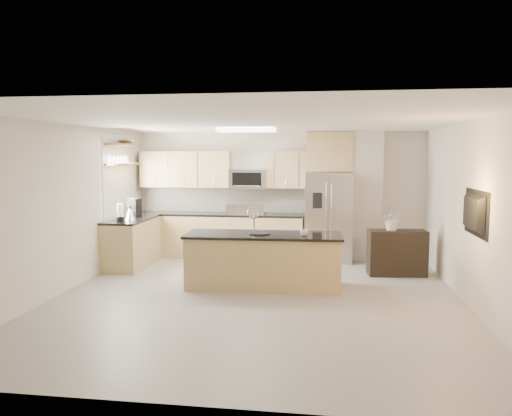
# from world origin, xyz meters

# --- Properties ---
(floor) EXTENTS (6.50, 6.50, 0.00)m
(floor) POSITION_xyz_m (0.00, 0.00, 0.00)
(floor) COLOR #9A9692
(floor) RESTS_ON ground
(ceiling) EXTENTS (6.00, 6.50, 0.02)m
(ceiling) POSITION_xyz_m (0.00, 0.00, 2.60)
(ceiling) COLOR white
(ceiling) RESTS_ON wall_back
(wall_back) EXTENTS (6.00, 0.02, 2.60)m
(wall_back) POSITION_xyz_m (0.00, 3.25, 1.30)
(wall_back) COLOR beige
(wall_back) RESTS_ON floor
(wall_front) EXTENTS (6.00, 0.02, 2.60)m
(wall_front) POSITION_xyz_m (0.00, -3.25, 1.30)
(wall_front) COLOR beige
(wall_front) RESTS_ON floor
(wall_left) EXTENTS (0.02, 6.50, 2.60)m
(wall_left) POSITION_xyz_m (-3.00, 0.00, 1.30)
(wall_left) COLOR beige
(wall_left) RESTS_ON floor
(wall_right) EXTENTS (0.02, 6.50, 2.60)m
(wall_right) POSITION_xyz_m (3.00, 0.00, 1.30)
(wall_right) COLOR beige
(wall_right) RESTS_ON floor
(back_counter) EXTENTS (3.55, 0.66, 1.44)m
(back_counter) POSITION_xyz_m (-1.23, 2.93, 0.47)
(back_counter) COLOR tan
(back_counter) RESTS_ON floor
(left_counter) EXTENTS (0.66, 1.50, 0.92)m
(left_counter) POSITION_xyz_m (-2.67, 1.85, 0.46)
(left_counter) COLOR tan
(left_counter) RESTS_ON floor
(range) EXTENTS (0.76, 0.64, 1.14)m
(range) POSITION_xyz_m (-0.60, 2.92, 0.47)
(range) COLOR black
(range) RESTS_ON floor
(upper_cabinets) EXTENTS (3.50, 0.33, 0.75)m
(upper_cabinets) POSITION_xyz_m (-1.30, 3.09, 1.83)
(upper_cabinets) COLOR tan
(upper_cabinets) RESTS_ON wall_back
(microwave) EXTENTS (0.76, 0.40, 0.40)m
(microwave) POSITION_xyz_m (-0.60, 3.04, 1.63)
(microwave) COLOR #A9A9AC
(microwave) RESTS_ON upper_cabinets
(refrigerator) EXTENTS (0.92, 0.78, 1.78)m
(refrigerator) POSITION_xyz_m (1.06, 2.87, 0.89)
(refrigerator) COLOR #A9A9AC
(refrigerator) RESTS_ON floor
(partition_column) EXTENTS (0.60, 0.30, 2.60)m
(partition_column) POSITION_xyz_m (1.82, 3.10, 1.30)
(partition_column) COLOR beige
(partition_column) RESTS_ON floor
(window) EXTENTS (0.04, 1.15, 1.65)m
(window) POSITION_xyz_m (-2.98, 1.85, 1.65)
(window) COLOR white
(window) RESTS_ON wall_left
(shelf_lower) EXTENTS (0.30, 1.20, 0.04)m
(shelf_lower) POSITION_xyz_m (-2.85, 1.95, 1.95)
(shelf_lower) COLOR olive
(shelf_lower) RESTS_ON wall_left
(shelf_upper) EXTENTS (0.30, 1.20, 0.04)m
(shelf_upper) POSITION_xyz_m (-2.85, 1.95, 2.32)
(shelf_upper) COLOR olive
(shelf_upper) RESTS_ON wall_left
(ceiling_fixture) EXTENTS (1.00, 0.50, 0.06)m
(ceiling_fixture) POSITION_xyz_m (-0.40, 1.60, 2.56)
(ceiling_fixture) COLOR white
(ceiling_fixture) RESTS_ON ceiling
(island) EXTENTS (2.52, 0.99, 1.29)m
(island) POSITION_xyz_m (0.02, 0.69, 0.44)
(island) COLOR tan
(island) RESTS_ON floor
(credenza) EXTENTS (1.04, 0.52, 0.80)m
(credenza) POSITION_xyz_m (2.26, 1.80, 0.40)
(credenza) COLOR black
(credenza) RESTS_ON floor
(cup) EXTENTS (0.15, 0.15, 0.10)m
(cup) POSITION_xyz_m (0.67, 0.59, 0.92)
(cup) COLOR silver
(cup) RESTS_ON island
(platter) EXTENTS (0.44, 0.44, 0.02)m
(platter) POSITION_xyz_m (-0.06, 0.68, 0.87)
(platter) COLOR black
(platter) RESTS_ON island
(blender) EXTENTS (0.14, 0.14, 0.33)m
(blender) POSITION_xyz_m (-2.67, 1.35, 1.06)
(blender) COLOR black
(blender) RESTS_ON left_counter
(kettle) EXTENTS (0.21, 0.21, 0.26)m
(kettle) POSITION_xyz_m (-2.63, 1.67, 1.03)
(kettle) COLOR #A9A9AC
(kettle) RESTS_ON left_counter
(coffee_maker) EXTENTS (0.23, 0.26, 0.36)m
(coffee_maker) POSITION_xyz_m (-2.69, 2.07, 1.09)
(coffee_maker) COLOR black
(coffee_maker) RESTS_ON left_counter
(bowl) EXTENTS (0.44, 0.44, 0.09)m
(bowl) POSITION_xyz_m (-2.85, 2.11, 2.39)
(bowl) COLOR #A9A9AC
(bowl) RESTS_ON shelf_upper
(flower_vase) EXTENTS (0.59, 0.53, 0.59)m
(flower_vase) POSITION_xyz_m (2.16, 1.76, 1.10)
(flower_vase) COLOR beige
(flower_vase) RESTS_ON credenza
(television) EXTENTS (0.14, 1.08, 0.62)m
(television) POSITION_xyz_m (2.91, -0.20, 1.35)
(television) COLOR black
(television) RESTS_ON wall_right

